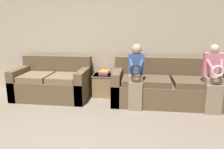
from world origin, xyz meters
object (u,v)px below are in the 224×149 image
child_left_seated (136,73)px  book_stack (104,73)px  couch_main (170,87)px  side_shelf (104,85)px  child_right_seated (213,77)px  couch_side (53,83)px

child_left_seated → book_stack: 0.92m
couch_main → side_shelf: 1.38m
child_right_seated → side_shelf: bearing=163.4°
couch_main → child_left_seated: size_ratio=1.89×
child_right_seated → couch_side: bearing=173.0°
couch_side → child_right_seated: size_ratio=1.27×
child_left_seated → child_right_seated: (1.32, -0.00, -0.02)m
book_stack → child_left_seated: bearing=-41.6°
couch_side → side_shelf: size_ratio=3.23×
couch_main → side_shelf: bearing=169.4°
child_left_seated → side_shelf: bearing=139.1°
couch_side → book_stack: (1.05, 0.23, 0.20)m
couch_side → child_left_seated: 1.80m
child_left_seated → book_stack: bearing=138.4°
child_right_seated → side_shelf: child_right_seated is taller
couch_main → child_right_seated: (0.66, -0.35, 0.32)m
couch_side → child_right_seated: bearing=-7.0°
couch_main → couch_side: bearing=179.4°
child_left_seated → book_stack: size_ratio=4.10×
couch_side → book_stack: bearing=12.6°
child_left_seated → book_stack: child_left_seated is taller
couch_main → book_stack: couch_main is taller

